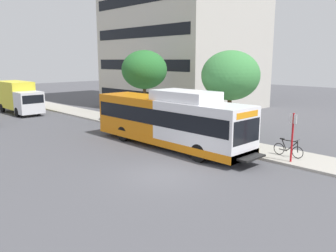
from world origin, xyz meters
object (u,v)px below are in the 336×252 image
(bicycle_parked, at_px, (288,149))
(box_truck_background, at_px, (18,97))
(transit_bus, at_px, (169,120))
(street_tree_near_stop, at_px, (230,76))
(bus_stop_sign_pole, at_px, (292,134))
(street_tree_mid_block, at_px, (144,70))

(bicycle_parked, distance_m, box_truck_background, 27.68)
(bicycle_parked, relative_size, box_truck_background, 0.25)
(transit_bus, relative_size, bicycle_parked, 6.96)
(box_truck_background, bearing_deg, street_tree_near_stop, -77.17)
(bus_stop_sign_pole, xyz_separation_m, box_truck_background, (-3.53, 27.90, 0.09))
(bus_stop_sign_pole, height_order, street_tree_near_stop, street_tree_near_stop)
(street_tree_mid_block, height_order, box_truck_background, street_tree_mid_block)
(bicycle_parked, distance_m, street_tree_mid_block, 14.29)
(bus_stop_sign_pole, distance_m, street_tree_near_stop, 6.15)
(bus_stop_sign_pole, distance_m, box_truck_background, 28.12)
(street_tree_near_stop, relative_size, street_tree_mid_block, 0.97)
(bus_stop_sign_pole, height_order, box_truck_background, box_truck_background)
(bus_stop_sign_pole, relative_size, box_truck_background, 0.37)
(bus_stop_sign_pole, bearing_deg, street_tree_mid_block, 82.29)
(street_tree_near_stop, distance_m, street_tree_mid_block, 9.01)
(street_tree_mid_block, bearing_deg, box_truck_background, 111.78)
(transit_bus, height_order, bicycle_parked, transit_bus)
(box_truck_background, bearing_deg, transit_bus, -85.97)
(transit_bus, bearing_deg, street_tree_near_stop, -27.43)
(bus_stop_sign_pole, xyz_separation_m, street_tree_mid_block, (1.93, 14.25, 2.97))
(transit_bus, xyz_separation_m, bicycle_parked, (2.91, -6.57, -1.14))
(transit_bus, distance_m, box_truck_background, 20.79)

